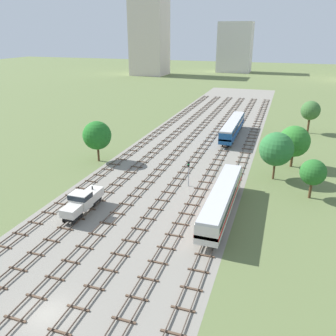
{
  "coord_description": "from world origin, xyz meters",
  "views": [
    {
      "loc": [
        18.72,
        -20.69,
        24.47
      ],
      "look_at": [
        0.0,
        35.37,
        1.5
      ],
      "focal_mm": 37.72,
      "sensor_mm": 36.0,
      "label": 1
    }
  ],
  "objects_px": {
    "shunter_loco_left_nearest": "(82,201)",
    "passenger_coach_centre_right_mid": "(233,127)",
    "signal_post_nearest": "(189,170)",
    "diesel_railcar_right_near": "(222,199)"
  },
  "relations": [
    {
      "from": "signal_post_nearest",
      "to": "diesel_railcar_right_near",
      "type": "bearing_deg",
      "value": -49.39
    },
    {
      "from": "shunter_loco_left_nearest",
      "to": "signal_post_nearest",
      "type": "height_order",
      "value": "signal_post_nearest"
    },
    {
      "from": "diesel_railcar_right_near",
      "to": "signal_post_nearest",
      "type": "height_order",
      "value": "signal_post_nearest"
    },
    {
      "from": "shunter_loco_left_nearest",
      "to": "diesel_railcar_right_near",
      "type": "bearing_deg",
      "value": 16.68
    },
    {
      "from": "diesel_railcar_right_near",
      "to": "signal_post_nearest",
      "type": "relative_size",
      "value": 4.54
    },
    {
      "from": "shunter_loco_left_nearest",
      "to": "passenger_coach_centre_right_mid",
      "type": "height_order",
      "value": "passenger_coach_centre_right_mid"
    },
    {
      "from": "diesel_railcar_right_near",
      "to": "signal_post_nearest",
      "type": "xyz_separation_m",
      "value": [
        -7.08,
        8.26,
        0.31
      ]
    },
    {
      "from": "shunter_loco_left_nearest",
      "to": "signal_post_nearest",
      "type": "xyz_separation_m",
      "value": [
        11.8,
        13.91,
        0.9
      ]
    },
    {
      "from": "passenger_coach_centre_right_mid",
      "to": "signal_post_nearest",
      "type": "height_order",
      "value": "signal_post_nearest"
    },
    {
      "from": "shunter_loco_left_nearest",
      "to": "passenger_coach_centre_right_mid",
      "type": "relative_size",
      "value": 0.38
    }
  ]
}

